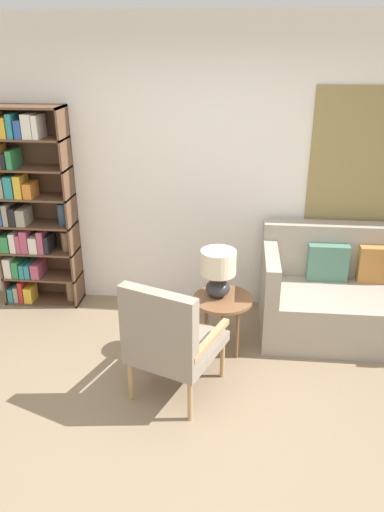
# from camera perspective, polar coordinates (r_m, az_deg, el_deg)

# --- Properties ---
(ground_plane) EXTENTS (14.00, 14.00, 0.00)m
(ground_plane) POSITION_cam_1_polar(r_m,az_deg,el_deg) (3.54, -0.64, -20.72)
(ground_plane) COLOR #847056
(wall_back) EXTENTS (6.40, 0.08, 2.70)m
(wall_back) POSITION_cam_1_polar(r_m,az_deg,el_deg) (4.69, 2.33, 9.77)
(wall_back) COLOR white
(wall_back) RESTS_ON ground_plane
(bookshelf) EXTENTS (0.74, 0.30, 1.93)m
(bookshelf) POSITION_cam_1_polar(r_m,az_deg,el_deg) (5.02, -18.28, 5.02)
(bookshelf) COLOR brown
(bookshelf) RESTS_ON ground_plane
(armchair) EXTENTS (0.76, 0.80, 0.95)m
(armchair) POSITION_cam_1_polar(r_m,az_deg,el_deg) (3.59, -2.68, -9.32)
(armchair) COLOR tan
(armchair) RESTS_ON ground_plane
(couch) EXTENTS (1.61, 0.88, 0.93)m
(couch) POSITION_cam_1_polar(r_m,az_deg,el_deg) (4.73, 17.81, -4.33)
(couch) COLOR #9E9384
(couch) RESTS_ON ground_plane
(side_table) EXTENTS (0.50, 0.50, 0.52)m
(side_table) POSITION_cam_1_polar(r_m,az_deg,el_deg) (4.14, 3.52, -5.53)
(side_table) COLOR brown
(side_table) RESTS_ON ground_plane
(table_lamp) EXTENTS (0.29, 0.29, 0.40)m
(table_lamp) POSITION_cam_1_polar(r_m,az_deg,el_deg) (4.03, 3.01, -1.50)
(table_lamp) COLOR #2D2D33
(table_lamp) RESTS_ON side_table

